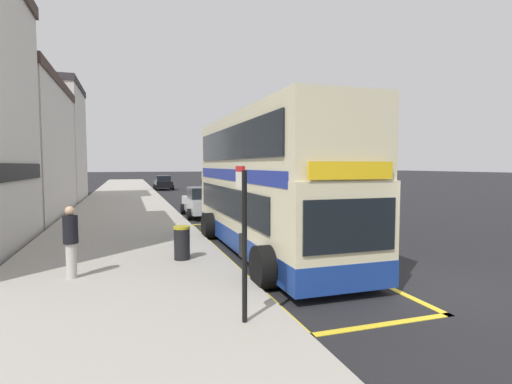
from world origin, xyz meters
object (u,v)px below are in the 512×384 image
Objects in this scene: pedestrian_waiting_near_sign at (71,239)px; parked_car_black_kerbside at (163,183)px; parked_car_silver_far at (203,202)px; litter_bin at (182,243)px; parked_car_silver_ahead at (210,178)px; double_decker_bus at (266,189)px; bus_stop_sign at (243,230)px.

parked_car_black_kerbside is at bearing 81.74° from pedestrian_waiting_near_sign.
parked_car_black_kerbside is at bearing 90.41° from parked_car_silver_far.
parked_car_silver_ahead is at bearing 77.60° from litter_bin.
parked_car_silver_far is at bearing 92.22° from double_decker_bus.
pedestrian_waiting_near_sign is (-5.58, -1.82, -0.98)m from double_decker_bus.
double_decker_bus is 5.86× the size of pedestrian_waiting_near_sign.
parked_car_silver_far is 10.37m from litter_bin.
bus_stop_sign is 0.64× the size of parked_car_black_kerbside.
litter_bin is (-2.42, -34.47, -0.18)m from parked_car_black_kerbside.
parked_car_black_kerbside is 34.55m from litter_bin.
bus_stop_sign reaches higher than parked_car_silver_far.
parked_car_black_kerbside and parked_car_silver_far have the same top height.
pedestrian_waiting_near_sign is at bearing -159.14° from litter_bin.
parked_car_black_kerbside is (-0.42, 33.69, -1.26)m from double_decker_bus.
double_decker_bus is at bearing -87.52° from parked_car_silver_far.
double_decker_bus is at bearing 15.37° from litter_bin.
parked_car_silver_ahead reaches higher than litter_bin.
parked_car_silver_far is 12.28m from pedestrian_waiting_near_sign.
double_decker_bus is 33.72m from parked_car_black_kerbside.
double_decker_bus is 2.40× the size of parked_car_black_kerbside.
parked_car_silver_far reaches higher than litter_bin.
double_decker_bus reaches higher than parked_car_silver_far.
bus_stop_sign is 1.55× the size of pedestrian_waiting_near_sign.
parked_car_black_kerbside is 4.38× the size of litter_bin.
double_decker_bus reaches higher than pedestrian_waiting_near_sign.
parked_car_silver_ahead is at bearing 80.79° from double_decker_bus.
double_decker_bus is 9.38m from parked_car_silver_far.
bus_stop_sign is at bearing -84.84° from litter_bin.
bus_stop_sign is at bearing -93.86° from parked_car_black_kerbside.
parked_car_black_kerbside is 1.00× the size of parked_car_silver_far.
pedestrian_waiting_near_sign is at bearing -161.89° from double_decker_bus.
parked_car_black_kerbside is at bearing 87.10° from bus_stop_sign.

